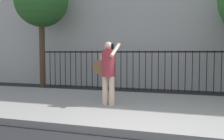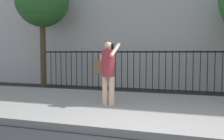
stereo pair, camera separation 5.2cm
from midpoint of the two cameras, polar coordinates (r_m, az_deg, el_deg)
The scene contains 5 objects.
ground_plane at distance 4.70m, azimuth 7.70°, elevation -14.97°, with size 60.00×60.00×0.00m, color black.
sidewalk at distance 6.78m, azimuth 11.22°, elevation -8.51°, with size 28.00×4.40×0.15m, color gray.
iron_fence at distance 10.32m, azimuth 13.88°, elevation 0.94°, with size 12.03×0.04×1.60m.
pedestrian_on_phone at distance 6.79m, azimuth -0.78°, elevation 0.34°, with size 0.69×0.49×1.64m.
street_tree_near at distance 11.61m, azimuth -14.88°, elevation 14.40°, with size 2.24×2.24×4.83m.
Camera 2 is at (0.84, -4.37, 1.51)m, focal length 41.88 mm.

